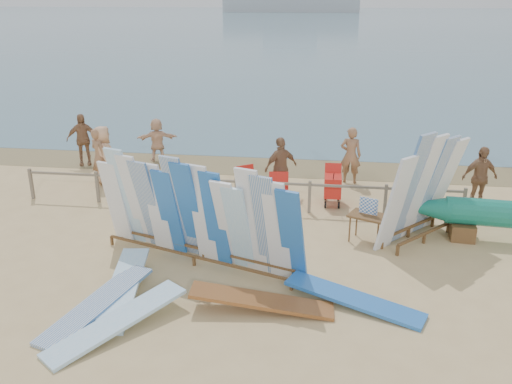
# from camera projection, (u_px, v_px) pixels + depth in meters

# --- Properties ---
(ground) EXTENTS (160.00, 160.00, 0.00)m
(ground) POSITION_uv_depth(u_px,v_px,m) (214.00, 258.00, 12.19)
(ground) COLOR tan
(ground) RESTS_ON ground
(ocean) EXTENTS (320.00, 240.00, 0.02)m
(ocean) POSITION_uv_depth(u_px,v_px,m) (324.00, 19.00, 131.30)
(ocean) COLOR #466B7D
(ocean) RESTS_ON ground
(wet_sand_strip) EXTENTS (40.00, 2.60, 0.01)m
(wet_sand_strip) POSITION_uv_depth(u_px,v_px,m) (257.00, 164.00, 18.89)
(wet_sand_strip) COLOR olive
(wet_sand_strip) RESTS_ON ground
(fence) EXTENTS (12.08, 0.08, 0.90)m
(fence) POSITION_uv_depth(u_px,v_px,m) (236.00, 187.00, 14.77)
(fence) COLOR #756A59
(fence) RESTS_ON ground
(main_surfboard_rack) EXTENTS (4.87, 2.18, 2.47)m
(main_surfboard_rack) POSITION_uv_depth(u_px,v_px,m) (197.00, 216.00, 11.63)
(main_surfboard_rack) COLOR brown
(main_surfboard_rack) RESTS_ON ground
(side_surfboard_rack) EXTENTS (2.15, 2.24, 2.79)m
(side_surfboard_rack) POSITION_uv_depth(u_px,v_px,m) (421.00, 191.00, 12.64)
(side_surfboard_rack) COLOR brown
(side_surfboard_rack) RESTS_ON ground
(vendor_table) EXTENTS (1.01, 0.88, 1.12)m
(vendor_table) POSITION_uv_depth(u_px,v_px,m) (367.00, 227.00, 12.87)
(vendor_table) COLOR brown
(vendor_table) RESTS_ON ground
(flat_board_d) EXTENTS (2.71, 1.52, 0.26)m
(flat_board_d) POSITION_uv_depth(u_px,v_px,m) (353.00, 305.00, 10.35)
(flat_board_d) COLOR blue
(flat_board_d) RESTS_ON ground
(flat_board_c) EXTENTS (2.71, 0.68, 0.41)m
(flat_board_c) POSITION_uv_depth(u_px,v_px,m) (262.00, 310.00, 10.18)
(flat_board_c) COLOR #935728
(flat_board_c) RESTS_ON ground
(flat_board_e) EXTENTS (1.39, 2.73, 0.31)m
(flat_board_e) POSITION_uv_depth(u_px,v_px,m) (98.00, 311.00, 10.14)
(flat_board_e) COLOR silver
(flat_board_e) RESTS_ON ground
(flat_board_b) EXTENTS (2.04, 2.50, 0.38)m
(flat_board_b) POSITION_uv_depth(u_px,v_px,m) (118.00, 331.00, 9.55)
(flat_board_b) COLOR #92C8EA
(flat_board_b) RESTS_ON ground
(flat_board_a) EXTENTS (0.94, 2.74, 0.38)m
(flat_board_a) POSITION_uv_depth(u_px,v_px,m) (124.00, 296.00, 10.66)
(flat_board_a) COLOR #92C8EA
(flat_board_a) RESTS_ON ground
(beach_chair_left) EXTENTS (0.61, 0.63, 0.88)m
(beach_chair_left) POSITION_uv_depth(u_px,v_px,m) (279.00, 195.00, 15.27)
(beach_chair_left) COLOR red
(beach_chair_left) RESTS_ON ground
(beach_chair_right) EXTENTS (0.83, 0.84, 0.93)m
(beach_chair_right) POSITION_uv_depth(u_px,v_px,m) (248.00, 189.00, 15.70)
(beach_chair_right) COLOR red
(beach_chair_right) RESTS_ON ground
(stroller) EXTENTS (0.57, 0.81, 1.11)m
(stroller) POSITION_uv_depth(u_px,v_px,m) (332.00, 189.00, 15.19)
(stroller) COLOR red
(stroller) RESTS_ON ground
(beachgoer_4) EXTENTS (1.11, 0.98, 1.78)m
(beachgoer_4) POSITION_uv_depth(u_px,v_px,m) (281.00, 167.00, 15.61)
(beachgoer_4) COLOR #8C6042
(beachgoer_4) RESTS_ON ground
(beachgoer_11) EXTENTS (1.49, 0.86, 1.53)m
(beachgoer_11) POSITION_uv_depth(u_px,v_px,m) (157.00, 140.00, 19.10)
(beachgoer_11) COLOR beige
(beachgoer_11) RESTS_ON ground
(beachgoer_7) EXTENTS (0.69, 0.43, 1.78)m
(beachgoer_7) POSITION_uv_depth(u_px,v_px,m) (351.00, 155.00, 16.79)
(beachgoer_7) COLOR #8C6042
(beachgoer_7) RESTS_ON ground
(beachgoer_10) EXTENTS (1.11, 0.72, 1.75)m
(beachgoer_10) POSITION_uv_depth(u_px,v_px,m) (480.00, 178.00, 14.80)
(beachgoer_10) COLOR #8C6042
(beachgoer_10) RESTS_ON ground
(beachgoer_extra_1) EXTENTS (1.15, 0.83, 1.79)m
(beachgoer_extra_1) POSITION_uv_depth(u_px,v_px,m) (82.00, 140.00, 18.58)
(beachgoer_extra_1) COLOR #8C6042
(beachgoer_extra_1) RESTS_ON ground
(beachgoer_1) EXTENTS (0.73, 0.66, 1.78)m
(beachgoer_1) POSITION_uv_depth(u_px,v_px,m) (99.00, 157.00, 16.66)
(beachgoer_1) COLOR #8C6042
(beachgoer_1) RESTS_ON ground
(beachgoer_0) EXTENTS (0.80, 0.99, 1.83)m
(beachgoer_0) POSITION_uv_depth(u_px,v_px,m) (104.00, 155.00, 16.73)
(beachgoer_0) COLOR tan
(beachgoer_0) RESTS_ON ground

